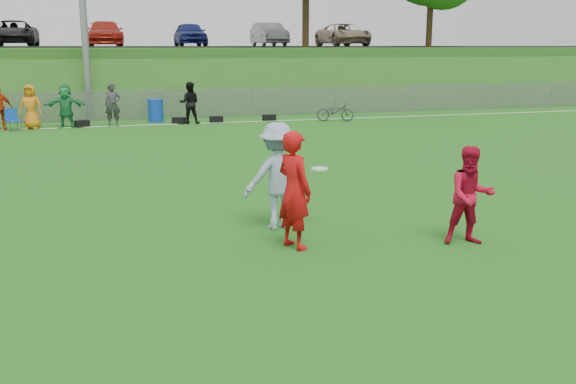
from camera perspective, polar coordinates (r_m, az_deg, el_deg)
name	(u,v)px	position (r m, az deg, el deg)	size (l,w,h in m)	color
ground	(299,269)	(9.28, 0.97, -6.84)	(120.00, 120.00, 0.00)	#155612
sideline_far	(167,124)	(26.65, -10.70, 5.93)	(60.00, 0.10, 0.01)	white
fence	(162,104)	(28.56, -11.18, 7.66)	(58.00, 0.06, 1.30)	gray
berm	(143,74)	(39.45, -12.78, 10.21)	(120.00, 18.00, 3.00)	#225919
parking_lot	(139,47)	(41.41, -13.08, 12.46)	(120.00, 12.00, 0.10)	black
car_row	(120,34)	(40.36, -14.75, 13.46)	(32.04, 5.18, 1.44)	white
spectator_row	(82,106)	(26.44, -17.88, 7.32)	(8.20, 0.81, 1.69)	red
gear_bags	(189,120)	(26.83, -8.82, 6.32)	(8.20, 0.58, 0.26)	black
player_red_left	(294,190)	(9.98, 0.55, 0.16)	(0.68, 0.45, 1.86)	red
player_red_center	(471,196)	(10.62, 15.94, -0.33)	(0.77, 0.60, 1.59)	#B30C27
player_blue	(278,176)	(11.08, -0.93, 1.42)	(1.20, 0.69, 1.85)	#8BA1C1
frisbee	(319,169)	(11.01, 2.81, 2.07)	(0.29, 0.29, 0.03)	white
recycling_bin	(156,111)	(27.55, -11.68, 7.10)	(0.63, 0.63, 0.95)	#0F39A4
camp_chair	(14,124)	(26.38, -23.21, 5.57)	(0.61, 0.62, 0.83)	#0F46AA
bicycle	(335,111)	(27.41, 4.22, 7.16)	(0.54, 1.56, 0.82)	#29292B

